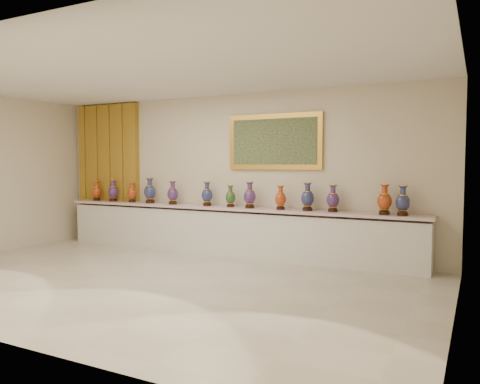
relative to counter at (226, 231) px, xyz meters
The scene contains 16 objects.
ground 2.31m from the counter, 90.00° to the right, with size 8.00×8.00×0.00m, color beige.
room 2.67m from the counter, behind, with size 8.00×8.00×8.00m.
counter is the anchor object (origin of this frame).
vase_0 3.28m from the counter, behind, with size 0.26×0.26×0.43m.
vase_1 2.81m from the counter, behind, with size 0.23×0.23×0.46m.
vase_2 2.34m from the counter, behind, with size 0.22×0.22×0.41m.
vase_3 1.91m from the counter, behind, with size 0.25×0.25×0.51m.
vase_4 1.36m from the counter, behind, with size 0.26×0.26×0.46m.
vase_5 0.79m from the counter, behind, with size 0.22×0.22×0.46m.
vase_6 0.65m from the counter, ahead, with size 0.19×0.19×0.40m.
vase_7 0.85m from the counter, ahead, with size 0.29×0.29×0.48m.
vase_8 1.29m from the counter, ahead, with size 0.26×0.26×0.42m.
vase_9 1.73m from the counter, ahead, with size 0.25×0.25×0.48m.
vase_10 2.14m from the counter, ahead, with size 0.25×0.25×0.45m.
vase_11 2.96m from the counter, ahead, with size 0.25×0.25×0.48m.
vase_12 3.23m from the counter, ahead, with size 0.27×0.27×0.47m.
Camera 1 is at (4.21, -5.35, 1.71)m, focal length 35.00 mm.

